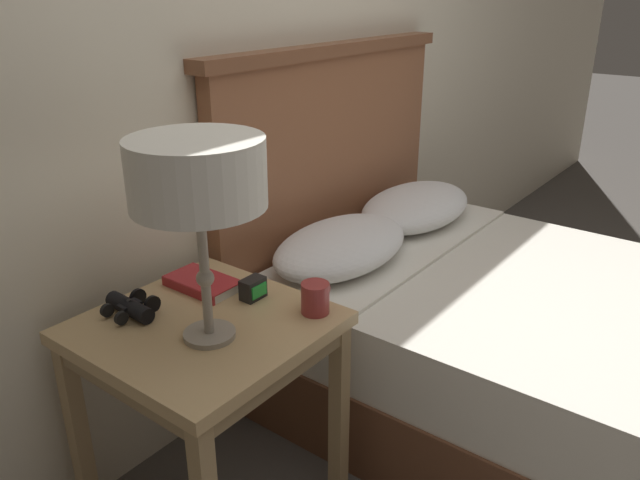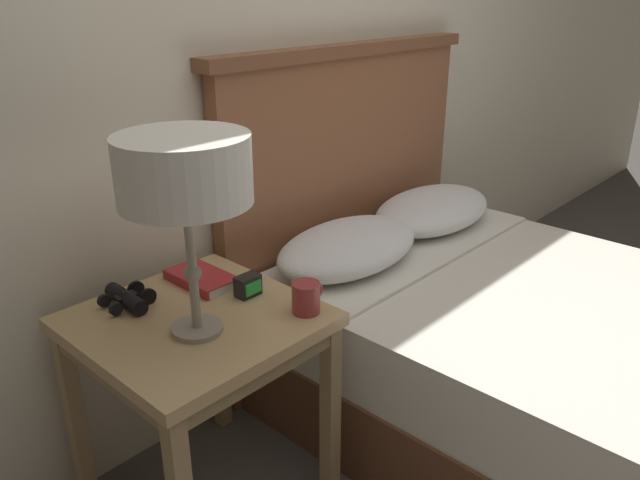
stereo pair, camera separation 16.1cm
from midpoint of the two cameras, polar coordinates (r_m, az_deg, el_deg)
wall_back at (r=2.18m, az=-1.86°, el=18.52°), size 8.00×0.06×2.60m
nightstand at (r=1.72m, az=-8.49°, el=-9.39°), size 0.58×0.58×0.63m
bed at (r=2.25m, az=22.42°, el=-10.14°), size 1.34×2.03×1.25m
table_lamp at (r=1.44m, az=-9.20°, el=5.95°), size 0.31×0.31×0.50m
book_on_nightstand at (r=1.84m, az=-8.39°, el=-3.54°), size 0.12×0.21×0.03m
binoculars_pair at (r=1.75m, az=-14.77°, el=-5.25°), size 0.14×0.16×0.05m
coffee_mug at (r=1.66m, az=1.54°, el=-5.33°), size 0.10×0.08×0.08m
alarm_clock at (r=1.75m, az=-3.99°, el=-4.24°), size 0.07×0.05×0.06m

